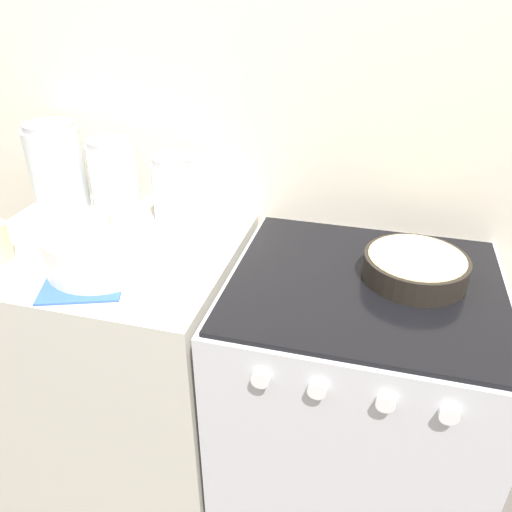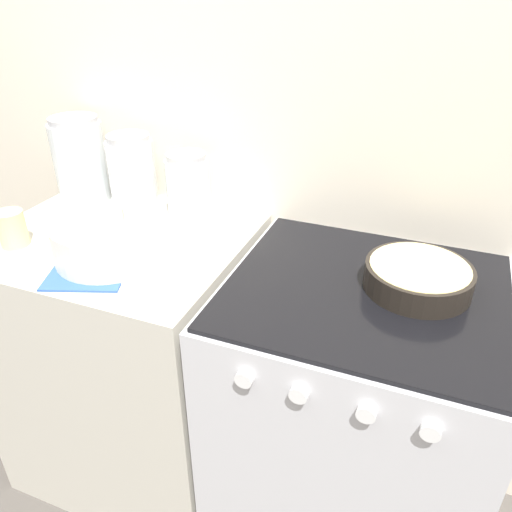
# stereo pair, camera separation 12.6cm
# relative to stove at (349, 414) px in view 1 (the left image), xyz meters

# --- Properties ---
(wall_back) EXTENTS (4.50, 0.05, 2.40)m
(wall_back) POSITION_rel_stove_xyz_m (-0.36, 0.34, 0.73)
(wall_back) COLOR beige
(wall_back) RESTS_ON ground_plane
(countertop_cabinet) EXTENTS (0.75, 0.63, 0.94)m
(countertop_cabinet) POSITION_rel_stove_xyz_m (-0.74, 0.00, 0.00)
(countertop_cabinet) COLOR beige
(countertop_cabinet) RESTS_ON ground_plane
(stove) EXTENTS (0.70, 0.64, 0.94)m
(stove) POSITION_rel_stove_xyz_m (0.00, 0.00, 0.00)
(stove) COLOR silver
(stove) RESTS_ON ground_plane
(mixing_bowl) EXTENTS (0.28, 0.28, 0.28)m
(mixing_bowl) POSITION_rel_stove_xyz_m (-0.67, -0.11, 0.53)
(mixing_bowl) COLOR white
(mixing_bowl) RESTS_ON countertop_cabinet
(baking_pan) EXTENTS (0.26, 0.26, 0.07)m
(baking_pan) POSITION_rel_stove_xyz_m (0.11, 0.04, 0.50)
(baking_pan) COLOR black
(baking_pan) RESTS_ON stove
(storage_jar_left) EXTENTS (0.17, 0.17, 0.28)m
(storage_jar_left) POSITION_rel_stove_xyz_m (-1.00, 0.21, 0.59)
(storage_jar_left) COLOR silver
(storage_jar_left) RESTS_ON countertop_cabinet
(storage_jar_middle) EXTENTS (0.15, 0.15, 0.24)m
(storage_jar_middle) POSITION_rel_stove_xyz_m (-0.80, 0.21, 0.57)
(storage_jar_middle) COLOR silver
(storage_jar_middle) RESTS_ON countertop_cabinet
(storage_jar_right) EXTENTS (0.13, 0.13, 0.21)m
(storage_jar_right) POSITION_rel_stove_xyz_m (-0.60, 0.21, 0.56)
(storage_jar_right) COLOR silver
(storage_jar_right) RESTS_ON countertop_cabinet
(recipe_page) EXTENTS (0.27, 0.32, 0.01)m
(recipe_page) POSITION_rel_stove_xyz_m (-0.69, -0.15, 0.47)
(recipe_page) COLOR #3359B2
(recipe_page) RESTS_ON countertop_cabinet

